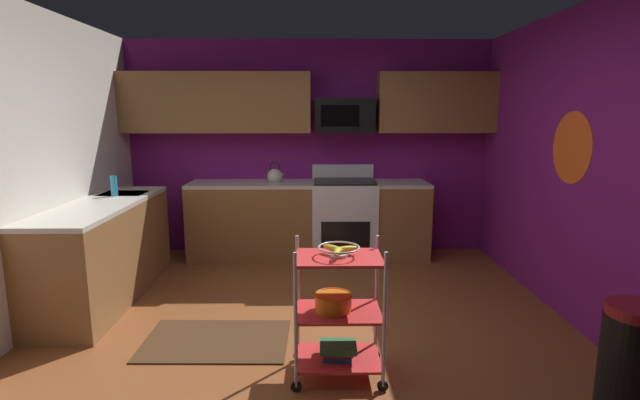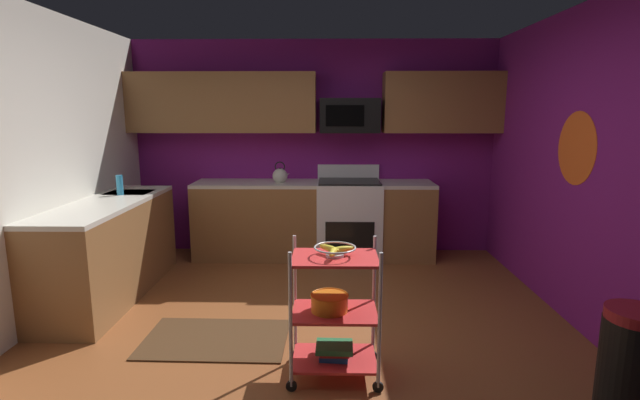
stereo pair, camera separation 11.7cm
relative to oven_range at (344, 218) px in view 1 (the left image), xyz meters
name	(u,v)px [view 1 (the left image)]	position (x,y,z in m)	size (l,w,h in m)	color
floor	(306,338)	(-0.42, -2.10, -0.50)	(4.40, 4.80, 0.04)	brown
wall_back	(309,148)	(-0.42, 0.33, 0.82)	(4.52, 0.06, 2.60)	#751970
wall_left	(2,173)	(-2.65, -2.10, 0.82)	(0.06, 4.80, 2.60)	silver
wall_right	(604,172)	(1.81, -2.10, 0.82)	(0.06, 4.80, 2.60)	#751970
wall_flower_decal	(571,148)	(1.77, -1.68, 0.97)	(0.60, 0.60, 0.00)	#E5591E
counter_run	(237,230)	(-1.21, -0.53, -0.01)	(3.62, 2.56, 0.92)	brown
oven_range	(344,218)	(0.00, 0.00, 0.00)	(0.76, 0.65, 1.10)	white
upper_cabinets	(300,103)	(-0.52, 0.13, 1.37)	(4.40, 0.33, 0.70)	brown
microwave	(344,116)	(0.00, 0.10, 1.22)	(0.70, 0.39, 0.40)	black
rolling_cart	(338,311)	(-0.20, -2.67, -0.02)	(0.62, 0.41, 0.91)	silver
fruit_bowl	(339,249)	(-0.20, -2.67, 0.40)	(0.27, 0.27, 0.07)	silver
mixing_bowl_large	(333,302)	(-0.24, -2.67, 0.04)	(0.25, 0.25, 0.11)	orange
book_stack	(338,350)	(-0.20, -2.67, -0.30)	(0.25, 0.19, 0.09)	#1E4C8C
kettle	(275,176)	(-0.82, 0.00, 0.52)	(0.21, 0.18, 0.26)	beige
dish_soap_bottle	(114,186)	(-2.34, -0.92, 0.54)	(0.06, 0.06, 0.20)	#2D8CBF
trash_can	(631,360)	(1.48, -3.09, -0.15)	(0.34, 0.42, 0.66)	black
floor_rug	(216,340)	(-1.12, -2.18, -0.47)	(1.10, 0.70, 0.01)	#472D19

